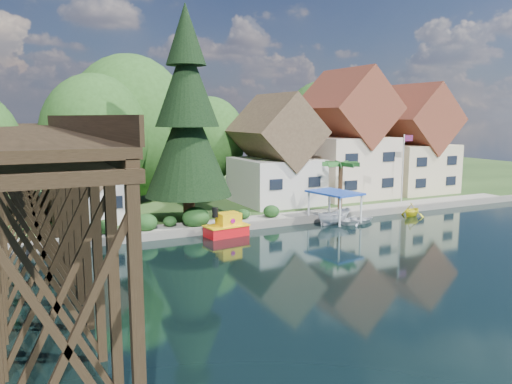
% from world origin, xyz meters
% --- Properties ---
extents(ground, '(140.00, 140.00, 0.00)m').
position_xyz_m(ground, '(0.00, 0.00, 0.00)').
color(ground, black).
rests_on(ground, ground).
extents(bank, '(140.00, 52.00, 0.50)m').
position_xyz_m(bank, '(0.00, 34.00, 0.25)').
color(bank, '#27461C').
rests_on(bank, ground).
extents(seawall, '(60.00, 0.40, 0.62)m').
position_xyz_m(seawall, '(4.00, 8.00, 0.31)').
color(seawall, slate).
rests_on(seawall, ground).
extents(promenade, '(50.00, 2.60, 0.06)m').
position_xyz_m(promenade, '(6.00, 9.30, 0.53)').
color(promenade, gray).
rests_on(promenade, bank).
extents(trestle_bridge, '(4.12, 44.18, 9.30)m').
position_xyz_m(trestle_bridge, '(-16.00, 5.17, 5.35)').
color(trestle_bridge, black).
rests_on(trestle_bridge, ground).
extents(house_left, '(7.64, 8.64, 11.02)m').
position_xyz_m(house_left, '(7.00, 16.00, 5.14)').
color(house_left, beige).
rests_on(house_left, bank).
extents(house_center, '(8.65, 9.18, 13.89)m').
position_xyz_m(house_center, '(16.00, 16.50, 6.42)').
color(house_center, beige).
rests_on(house_center, bank).
extents(house_right, '(8.15, 8.64, 12.45)m').
position_xyz_m(house_right, '(25.00, 16.00, 5.78)').
color(house_right, beige).
rests_on(house_right, bank).
extents(shed, '(5.09, 5.40, 7.85)m').
position_xyz_m(shed, '(-11.00, 14.50, 3.83)').
color(shed, beige).
rests_on(shed, bank).
extents(bg_trees, '(49.90, 13.30, 10.57)m').
position_xyz_m(bg_trees, '(1.00, 21.25, 7.29)').
color(bg_trees, '#382314').
rests_on(bg_trees, bank).
extents(shrubs, '(15.76, 2.47, 1.70)m').
position_xyz_m(shrubs, '(-4.60, 9.26, 1.23)').
color(shrubs, '#183A15').
rests_on(shrubs, bank).
extents(conifer, '(7.18, 7.18, 17.69)m').
position_xyz_m(conifer, '(-3.85, 11.12, 9.02)').
color(conifer, '#382314').
rests_on(conifer, bank).
extents(palm_tree, '(3.75, 3.75, 4.81)m').
position_xyz_m(palm_tree, '(10.49, 9.67, 4.70)').
color(palm_tree, '#382314').
rests_on(palm_tree, bank).
extents(flagpole, '(1.09, 0.16, 6.95)m').
position_xyz_m(flagpole, '(18.54, 10.09, 4.76)').
color(flagpole, white).
rests_on(flagpole, bank).
extents(tugboat, '(3.51, 2.20, 2.40)m').
position_xyz_m(tugboat, '(-2.26, 6.77, 0.72)').
color(tugboat, red).
rests_on(tugboat, ground).
extents(boat_white_a, '(3.50, 2.55, 0.71)m').
position_xyz_m(boat_white_a, '(9.82, 6.07, 0.36)').
color(boat_white_a, silver).
rests_on(boat_white_a, ground).
extents(boat_canopy, '(3.73, 4.83, 2.84)m').
position_xyz_m(boat_canopy, '(7.74, 6.65, 1.22)').
color(boat_canopy, white).
rests_on(boat_canopy, ground).
extents(boat_yellow, '(3.26, 3.07, 1.37)m').
position_xyz_m(boat_yellow, '(16.24, 6.31, 0.69)').
color(boat_yellow, yellow).
rests_on(boat_yellow, ground).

